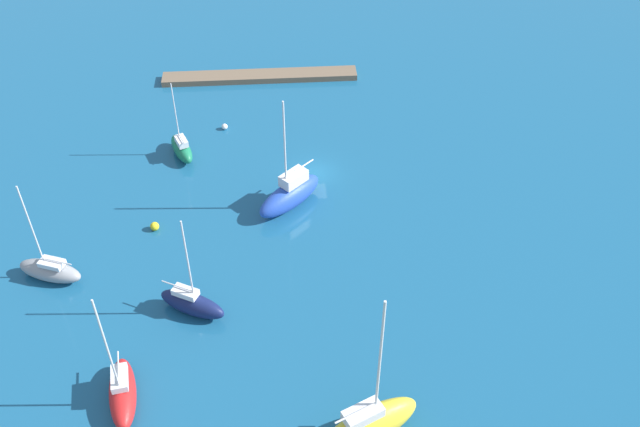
# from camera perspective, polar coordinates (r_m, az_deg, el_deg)

# --- Properties ---
(water) EXTENTS (160.00, 160.00, 0.00)m
(water) POSITION_cam_1_polar(r_m,az_deg,el_deg) (76.06, -0.42, 3.23)
(water) COLOR #19567F
(water) RESTS_ON ground
(pier_dock) EXTENTS (24.41, 2.57, 0.74)m
(pier_dock) POSITION_cam_1_polar(r_m,az_deg,el_deg) (92.04, -4.81, 10.86)
(pier_dock) COLOR brown
(pier_dock) RESTS_ON ground
(sailboat_green_far_north) EXTENTS (3.54, 5.43, 8.97)m
(sailboat_green_far_north) POSITION_cam_1_polar(r_m,az_deg,el_deg) (79.29, -10.98, 5.14)
(sailboat_green_far_north) COLOR #19724C
(sailboat_green_far_north) RESTS_ON water
(sailboat_blue_lone_south) EXTENTS (7.46, 7.16, 12.57)m
(sailboat_blue_lone_south) POSITION_cam_1_polar(r_m,az_deg,el_deg) (71.09, -2.41, 1.57)
(sailboat_blue_lone_south) COLOR #2347B2
(sailboat_blue_lone_south) RESTS_ON water
(sailboat_navy_near_pier) EXTENTS (6.27, 4.37, 10.68)m
(sailboat_navy_near_pier) POSITION_cam_1_polar(r_m,az_deg,el_deg) (62.24, -10.19, -7.05)
(sailboat_navy_near_pier) COLOR #141E4C
(sailboat_navy_near_pier) RESTS_ON water
(sailboat_gray_mid_basin) EXTENTS (6.42, 4.01, 10.65)m
(sailboat_gray_mid_basin) POSITION_cam_1_polar(r_m,az_deg,el_deg) (68.50, -20.74, -4.25)
(sailboat_gray_mid_basin) COLOR gray
(sailboat_gray_mid_basin) RESTS_ON water
(sailboat_red_lone_north) EXTENTS (3.03, 6.76, 12.01)m
(sailboat_red_lone_north) POSITION_cam_1_polar(r_m,az_deg,el_deg) (57.82, -15.50, -13.58)
(sailboat_red_lone_north) COLOR red
(sailboat_red_lone_north) RESTS_ON water
(sailboat_yellow_far_south) EXTENTS (8.21, 5.47, 14.83)m
(sailboat_yellow_far_south) POSITION_cam_1_polar(r_m,az_deg,el_deg) (53.70, 3.94, -16.45)
(sailboat_yellow_far_south) COLOR yellow
(sailboat_yellow_far_south) RESTS_ON water
(mooring_buoy_yellow) EXTENTS (0.86, 0.86, 0.86)m
(mooring_buoy_yellow) POSITION_cam_1_polar(r_m,az_deg,el_deg) (70.91, -13.06, -1.00)
(mooring_buoy_yellow) COLOR yellow
(mooring_buoy_yellow) RESTS_ON water
(mooring_buoy_white) EXTENTS (0.70, 0.70, 0.70)m
(mooring_buoy_white) POSITION_cam_1_polar(r_m,az_deg,el_deg) (83.13, -7.62, 6.89)
(mooring_buoy_white) COLOR white
(mooring_buoy_white) RESTS_ON water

